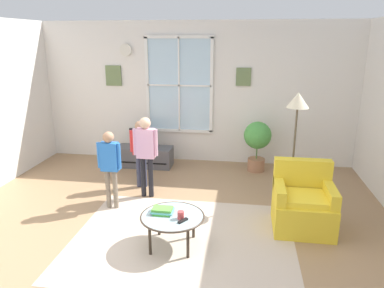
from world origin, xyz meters
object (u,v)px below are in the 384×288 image
at_px(book_stack, 162,210).
at_px(coffee_table, 172,217).
at_px(person_pink_shirt, 146,148).
at_px(floor_lamp, 297,112).
at_px(tv_stand, 144,156).
at_px(armchair, 303,204).
at_px(person_blue_shirt, 110,161).
at_px(cup, 181,215).
at_px(remote_near_books, 183,221).
at_px(potted_plant_by_window, 257,140).
at_px(person_red_shirt, 141,146).
at_px(television, 143,138).

bearing_deg(book_stack, coffee_table, -20.82).
bearing_deg(person_pink_shirt, floor_lamp, 3.34).
distance_m(tv_stand, armchair, 3.41).
bearing_deg(tv_stand, floor_lamp, -25.02).
height_order(book_stack, person_blue_shirt, person_blue_shirt).
relative_size(armchair, cup, 9.31).
relative_size(tv_stand, remote_near_books, 7.97).
xyz_separation_m(remote_near_books, floor_lamp, (1.40, 1.60, 1.01)).
height_order(person_blue_shirt, potted_plant_by_window, person_blue_shirt).
bearing_deg(cup, floor_lamp, 46.92).
bearing_deg(cup, potted_plant_by_window, 71.61).
bearing_deg(potted_plant_by_window, person_blue_shirt, -138.49).
height_order(tv_stand, person_red_shirt, person_red_shirt).
bearing_deg(book_stack, television, 110.50).
distance_m(remote_near_books, floor_lamp, 2.35).
bearing_deg(floor_lamp, tv_stand, 154.98).
height_order(book_stack, person_red_shirt, person_red_shirt).
bearing_deg(potted_plant_by_window, floor_lamp, -69.32).
xyz_separation_m(coffee_table, floor_lamp, (1.55, 1.48, 1.04)).
height_order(tv_stand, coffee_table, coffee_table).
bearing_deg(armchair, book_stack, -159.34).
bearing_deg(television, person_blue_shirt, -88.80).
distance_m(book_stack, person_red_shirt, 1.85).
height_order(television, remote_near_books, television).
relative_size(television, book_stack, 2.02).
bearing_deg(floor_lamp, coffee_table, -136.31).
relative_size(armchair, book_stack, 3.29).
relative_size(cup, person_red_shirt, 0.08).
xyz_separation_m(cup, person_red_shirt, (-1.00, 1.77, 0.27)).
distance_m(television, book_stack, 2.86).
xyz_separation_m(armchair, floor_lamp, (-0.06, 0.77, 1.09)).
bearing_deg(tv_stand, book_stack, -69.52).
bearing_deg(potted_plant_by_window, tv_stand, -178.64).
distance_m(armchair, person_pink_shirt, 2.44).
height_order(cup, potted_plant_by_window, potted_plant_by_window).
bearing_deg(floor_lamp, armchair, -85.20).
relative_size(remote_near_books, potted_plant_by_window, 0.15).
relative_size(tv_stand, person_blue_shirt, 0.95).
height_order(book_stack, cup, cup).
bearing_deg(coffee_table, cup, -26.57).
xyz_separation_m(tv_stand, floor_lamp, (2.68, -1.25, 1.23)).
relative_size(book_stack, remote_near_books, 1.89).
bearing_deg(cup, armchair, 26.99).
bearing_deg(armchair, television, 143.66).
bearing_deg(person_pink_shirt, armchair, -15.59).
relative_size(person_red_shirt, floor_lamp, 0.68).
bearing_deg(cup, coffee_table, 153.43).
distance_m(armchair, cup, 1.69).
bearing_deg(person_blue_shirt, person_pink_shirt, 48.97).
bearing_deg(television, potted_plant_by_window, 1.43).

